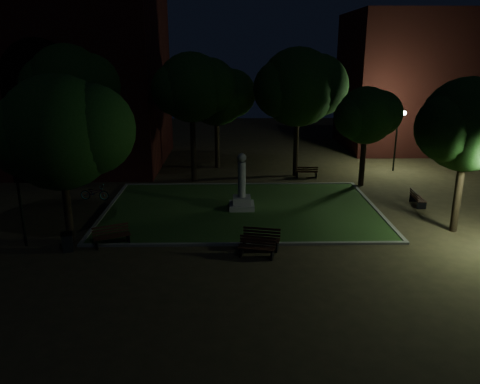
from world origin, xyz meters
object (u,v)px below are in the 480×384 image
Objects in this scene: bench_far_side at (307,172)px; bench_west_near at (112,236)px; bench_right_side at (417,199)px; trash_bin at (67,242)px; monument at (242,194)px; bicycle at (95,193)px; bench_near_right at (257,248)px; bench_near_left at (261,240)px.

bench_west_near is at bearing 49.20° from bench_far_side.
bench_right_side is 19.24m from trash_bin.
monument is at bearing 13.82° from bench_west_near.
bicycle reaches higher than trash_bin.
bench_right_side is (9.73, 6.92, -0.01)m from bench_near_right.
monument is at bearing 108.69° from bench_near_right.
bench_west_near is 1.93m from trash_bin.
bicycle is at bearing 86.39° from bench_west_near.
bench_near_left reaches higher than bicycle.
trash_bin is (-7.97, -5.59, -0.52)m from monument.
bench_right_side is 8.37m from bench_far_side.
bench_right_side is (9.50, 6.08, -0.04)m from bench_near_left.
bench_near_left is at bearing 0.66° from trash_bin.
bench_near_left is 12.19m from bicycle.
bicycle is at bearing 21.70° from bench_far_side.
bench_near_left is 0.87m from bench_near_right.
bicycle is (-9.37, 8.34, 0.05)m from bench_near_right.
bench_near_right is at bearing -36.70° from bench_west_near.
bench_west_near is (-6.67, 1.39, 0.02)m from bench_near_right.
bench_near_left is 1.13× the size of bench_right_side.
monument reaches higher than bench_far_side.
bench_west_near reaches higher than bench_far_side.
monument is at bearing 97.23° from bench_right_side.
monument reaches higher than bench_west_near.
bench_west_near is (-6.15, -4.93, -0.53)m from monument.
bench_near_left is at bearing 88.33° from bench_near_right.
bench_far_side is 0.88× the size of bicycle.
bench_near_right is at bearing 129.31° from bench_right_side.
bench_near_left reaches higher than bench_right_side.
monument is 1.78× the size of bench_near_left.
bench_near_right is 1.09× the size of bench_far_side.
bench_west_near is 1.00× the size of bicycle.
bicycle is (-0.89, 7.60, 0.03)m from trash_bin.
bicycle is (-9.61, 7.50, 0.02)m from bench_near_left.
trash_bin is at bearing 46.33° from bench_far_side.
bench_near_left is at bearing -29.49° from bench_west_near.
bench_right_side is 1.03× the size of bench_far_side.
bench_near_left is 1.07× the size of bench_near_right.
bench_west_near is 17.30m from bench_right_side.
bench_far_side is (4.03, 12.42, -0.05)m from bench_near_left.
trash_bin is (-1.82, -0.66, 0.01)m from bench_west_near.
bench_near_left is at bearing -121.87° from bicycle.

